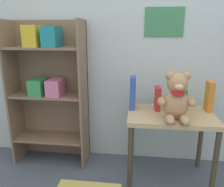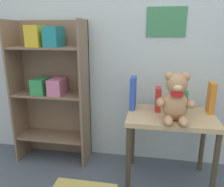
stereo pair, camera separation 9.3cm
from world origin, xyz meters
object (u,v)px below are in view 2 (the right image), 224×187
display_table (170,125)px  book_standing_red (158,99)px  book_standing_green (184,101)px  bookshelf_side (51,84)px  book_standing_blue (133,93)px  teddy_bear (176,99)px  book_standing_orange (211,98)px

display_table → book_standing_red: (-0.10, 0.09, 0.19)m
book_standing_red → book_standing_green: bearing=-3.7°
bookshelf_side → book_standing_green: bookshelf_side is taller
book_standing_red → book_standing_green: (0.20, -0.00, -0.00)m
book_standing_blue → teddy_bear: bearing=-31.6°
bookshelf_side → book_standing_red: bearing=-6.5°
bookshelf_side → book_standing_orange: 1.38m
book_standing_blue → bookshelf_side: bearing=174.9°
teddy_bear → book_standing_blue: bearing=146.3°
book_standing_green → book_standing_orange: size_ratio=0.77×
bookshelf_side → book_standing_blue: bookshelf_side is taller
teddy_bear → book_standing_red: size_ratio=1.82×
bookshelf_side → book_standing_green: (1.17, -0.11, -0.06)m
book_standing_red → book_standing_orange: (0.41, 0.02, 0.03)m
display_table → teddy_bear: size_ratio=1.91×
book_standing_blue → book_standing_orange: book_standing_blue is taller
book_standing_green → book_standing_red: bearing=175.8°
book_standing_blue → book_standing_green: book_standing_blue is taller
bookshelf_side → teddy_bear: bearing=-16.0°
teddy_bear → book_standing_orange: size_ratio=1.44×
book_standing_blue → book_standing_orange: 0.61m
book_standing_orange → book_standing_red: bearing=-177.3°
book_standing_red → teddy_bear: bearing=-62.6°
book_standing_green → book_standing_blue: bearing=174.7°
display_table → book_standing_red: size_ratio=3.48×
teddy_bear → bookshelf_side: bearing=164.0°
bookshelf_side → book_standing_blue: (0.76, -0.10, -0.02)m
bookshelf_side → book_standing_orange: bearing=-3.8°
book_standing_blue → book_standing_green: bearing=-0.4°
teddy_bear → book_standing_green: 0.22m
book_standing_red → book_standing_orange: size_ratio=0.79×
display_table → teddy_bear: bearing=-84.1°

